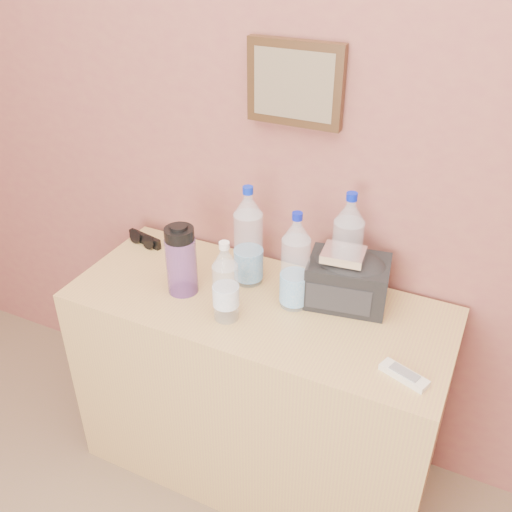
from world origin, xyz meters
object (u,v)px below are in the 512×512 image
(toiletry_bag, at_px, (348,279))
(foil_packet, at_px, (344,255))
(pet_large_d, at_px, (295,266))
(pet_small, at_px, (226,286))
(nalgene_bottle, at_px, (181,259))
(pet_large_b, at_px, (248,241))
(dresser, at_px, (258,389))
(pet_large_c, at_px, (347,250))
(ac_remote, at_px, (404,375))
(sunglasses, at_px, (145,239))

(toiletry_bag, bearing_deg, foil_packet, -136.24)
(pet_large_d, xyz_separation_m, pet_small, (-0.16, -0.15, -0.03))
(pet_small, xyz_separation_m, nalgene_bottle, (-0.20, 0.07, 0.00))
(pet_large_d, bearing_deg, pet_small, -136.37)
(pet_large_b, height_order, pet_small, pet_large_b)
(pet_small, bearing_deg, nalgene_bottle, 161.48)
(dresser, xyz_separation_m, pet_large_b, (-0.08, 0.10, 0.54))
(pet_small, bearing_deg, pet_large_c, 46.09)
(pet_large_d, distance_m, toiletry_bag, 0.18)
(dresser, relative_size, pet_small, 4.61)
(toiletry_bag, bearing_deg, dresser, -162.90)
(dresser, xyz_separation_m, nalgene_bottle, (-0.25, -0.05, 0.50))
(dresser, xyz_separation_m, toiletry_bag, (0.25, 0.13, 0.47))
(dresser, height_order, ac_remote, ac_remote)
(nalgene_bottle, bearing_deg, dresser, 10.74)
(pet_large_c, relative_size, foil_packet, 2.82)
(pet_large_d, xyz_separation_m, sunglasses, (-0.64, 0.11, -0.12))
(pet_small, xyz_separation_m, sunglasses, (-0.48, 0.26, -0.10))
(pet_large_d, distance_m, ac_remote, 0.45)
(pet_small, bearing_deg, pet_large_d, 43.63)
(pet_large_c, relative_size, pet_large_d, 1.09)
(dresser, bearing_deg, toiletry_bag, 26.93)
(dresser, distance_m, pet_small, 0.52)
(pet_large_d, bearing_deg, foil_packet, 27.41)
(sunglasses, distance_m, foil_packet, 0.79)
(pet_small, xyz_separation_m, foil_packet, (0.29, 0.22, 0.06))
(dresser, relative_size, toiletry_bag, 4.97)
(sunglasses, xyz_separation_m, foil_packet, (0.77, -0.04, 0.16))
(pet_large_c, xyz_separation_m, toiletry_bag, (0.03, -0.05, -0.07))
(dresser, bearing_deg, sunglasses, 164.58)
(nalgene_bottle, bearing_deg, ac_remote, -7.03)
(toiletry_bag, xyz_separation_m, foil_packet, (-0.02, -0.02, 0.10))
(pet_large_b, xyz_separation_m, pet_large_d, (0.19, -0.06, -0.01))
(ac_remote, height_order, toiletry_bag, toiletry_bag)
(pet_large_b, xyz_separation_m, toiletry_bag, (0.33, 0.03, -0.07))
(pet_large_b, bearing_deg, nalgene_bottle, -139.17)
(nalgene_bottle, bearing_deg, sunglasses, 145.91)
(ac_remote, bearing_deg, pet_small, -163.06)
(nalgene_bottle, relative_size, foil_packet, 1.93)
(foil_packet, bearing_deg, pet_large_b, -178.36)
(pet_small, bearing_deg, sunglasses, 151.69)
(nalgene_bottle, distance_m, ac_remote, 0.76)
(dresser, distance_m, nalgene_bottle, 0.56)
(sunglasses, bearing_deg, foil_packet, 8.86)
(sunglasses, height_order, ac_remote, sunglasses)
(pet_large_c, bearing_deg, pet_small, -133.91)
(pet_small, height_order, toiletry_bag, pet_small)
(nalgene_bottle, height_order, ac_remote, nalgene_bottle)
(sunglasses, bearing_deg, dresser, -3.50)
(foil_packet, bearing_deg, toiletry_bag, 53.59)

